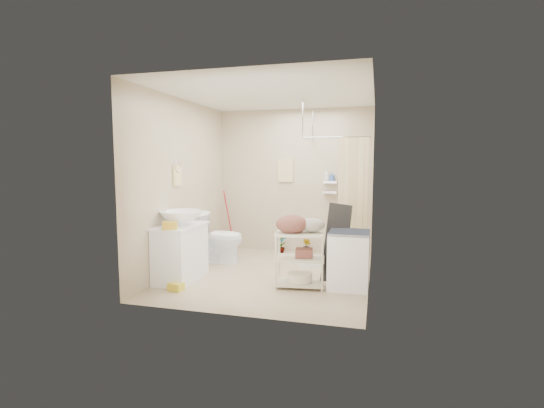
{
  "coord_description": "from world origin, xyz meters",
  "views": [
    {
      "loc": [
        1.47,
        -5.45,
        1.64
      ],
      "look_at": [
        -0.05,
        0.25,
        1.02
      ],
      "focal_mm": 26.0,
      "sensor_mm": 36.0,
      "label": 1
    }
  ],
  "objects": [
    {
      "name": "ironing_board",
      "position": [
        0.96,
        -0.14,
        0.56
      ],
      "size": [
        0.33,
        0.16,
        1.12
      ],
      "primitive_type": null,
      "rotation": [
        0.0,
        0.0,
        0.21
      ],
      "color": "black",
      "rests_on": "ground"
    },
    {
      "name": "shampoo_bottle_a",
      "position": [
        0.61,
        1.5,
        1.43
      ],
      "size": [
        0.09,
        0.09,
        0.21
      ],
      "primitive_type": "imported",
      "rotation": [
        0.0,
        0.0,
        -0.12
      ],
      "color": "silver",
      "rests_on": "shower"
    },
    {
      "name": "potted_plant_b",
      "position": [
        0.28,
        1.43,
        0.15
      ],
      "size": [
        0.21,
        0.21,
        0.29
      ],
      "primitive_type": "imported",
      "rotation": [
        0.0,
        0.0,
        -0.75
      ],
      "color": "brown",
      "rests_on": "ground"
    },
    {
      "name": "towel_ring",
      "position": [
        -1.38,
        -0.2,
        1.47
      ],
      "size": [
        0.04,
        0.22,
        0.34
      ],
      "primitive_type": null,
      "color": "#F4E690",
      "rests_on": "wall_left"
    },
    {
      "name": "shampoo_bottle_b",
      "position": [
        0.7,
        1.53,
        1.4
      ],
      "size": [
        0.09,
        0.09,
        0.15
      ],
      "primitive_type": "imported",
      "rotation": [
        0.0,
        0.0,
        -0.41
      ],
      "color": "#385EAC",
      "rests_on": "shower"
    },
    {
      "name": "potted_plant_a",
      "position": [
        -0.19,
        1.42,
        0.17
      ],
      "size": [
        0.19,
        0.14,
        0.34
      ],
      "primitive_type": "imported",
      "rotation": [
        0.0,
        0.0,
        -0.1
      ],
      "color": "#994F2F",
      "rests_on": "ground"
    },
    {
      "name": "ceiling",
      "position": [
        0.0,
        0.0,
        2.6
      ],
      "size": [
        2.8,
        3.2,
        0.04
      ],
      "primitive_type": "cube",
      "color": "silver",
      "rests_on": "ground"
    },
    {
      "name": "tp_holder",
      "position": [
        -1.36,
        0.05,
        0.72
      ],
      "size": [
        0.08,
        0.12,
        0.14
      ],
      "primitive_type": null,
      "color": "silver",
      "rests_on": "wall_left"
    },
    {
      "name": "floor",
      "position": [
        0.0,
        0.0,
        0.0
      ],
      "size": [
        3.2,
        3.2,
        0.0
      ],
      "primitive_type": "plane",
      "color": "#BFAF8F",
      "rests_on": "ground"
    },
    {
      "name": "shower",
      "position": [
        0.85,
        1.05,
        1.05
      ],
      "size": [
        1.1,
        1.1,
        2.1
      ],
      "primitive_type": null,
      "color": "white",
      "rests_on": "ground"
    },
    {
      "name": "wall_back",
      "position": [
        0.0,
        1.6,
        1.3
      ],
      "size": [
        2.8,
        0.04,
        2.6
      ],
      "primitive_type": "cube",
      "color": "beige",
      "rests_on": "ground"
    },
    {
      "name": "floor_basket",
      "position": [
        -1.0,
        -1.01,
        0.07
      ],
      "size": [
        0.29,
        0.24,
        0.14
      ],
      "primitive_type": "cube",
      "rotation": [
        0.0,
        0.0,
        -0.15
      ],
      "color": "yellow",
      "rests_on": "ground"
    },
    {
      "name": "vanity",
      "position": [
        -1.16,
        -0.56,
        0.39
      ],
      "size": [
        0.5,
        0.89,
        0.78
      ],
      "primitive_type": "cube",
      "rotation": [
        0.0,
        0.0,
        0.01
      ],
      "color": "white",
      "rests_on": "ground"
    },
    {
      "name": "wall_left",
      "position": [
        -1.4,
        0.0,
        1.3
      ],
      "size": [
        0.04,
        3.2,
        2.6
      ],
      "primitive_type": "cube",
      "color": "beige",
      "rests_on": "ground"
    },
    {
      "name": "wall_right",
      "position": [
        1.4,
        0.0,
        1.3
      ],
      "size": [
        0.04,
        3.2,
        2.6
      ],
      "primitive_type": "cube",
      "color": "beige",
      "rests_on": "ground"
    },
    {
      "name": "counter_basket",
      "position": [
        -1.11,
        -0.92,
        0.83
      ],
      "size": [
        0.23,
        0.2,
        0.1
      ],
      "primitive_type": "cube",
      "rotation": [
        0.0,
        0.0,
        0.42
      ],
      "color": "gold",
      "rests_on": "vanity"
    },
    {
      "name": "toilet",
      "position": [
        -1.04,
        0.5,
        0.42
      ],
      "size": [
        0.83,
        0.49,
        0.83
      ],
      "primitive_type": "imported",
      "rotation": [
        0.0,
        0.0,
        1.6
      ],
      "color": "white",
      "rests_on": "ground"
    },
    {
      "name": "washing_machine",
      "position": [
        1.14,
        -0.3,
        0.38
      ],
      "size": [
        0.51,
        0.53,
        0.75
      ],
      "primitive_type": "cube",
      "rotation": [
        0.0,
        0.0,
        -0.0
      ],
      "color": "white",
      "rests_on": "ground"
    },
    {
      "name": "sink",
      "position": [
        -1.14,
        -0.57,
        0.88
      ],
      "size": [
        0.73,
        0.73,
        0.2
      ],
      "primitive_type": "imported",
      "rotation": [
        0.0,
        0.0,
        -0.31
      ],
      "color": "white",
      "rests_on": "vanity"
    },
    {
      "name": "hanging_towel",
      "position": [
        -0.15,
        1.58,
        1.5
      ],
      "size": [
        0.28,
        0.03,
        0.42
      ],
      "primitive_type": "cube",
      "color": "beige",
      "rests_on": "wall_back"
    },
    {
      "name": "wall_front",
      "position": [
        0.0,
        -1.6,
        1.3
      ],
      "size": [
        2.8,
        0.04,
        2.6
      ],
      "primitive_type": "cube",
      "color": "beige",
      "rests_on": "ground"
    },
    {
      "name": "laundry_rack",
      "position": [
        0.51,
        -0.45,
        0.44
      ],
      "size": [
        0.68,
        0.45,
        0.88
      ],
      "primitive_type": null,
      "rotation": [
        0.0,
        0.0,
        0.12
      ],
      "color": "beige",
      "rests_on": "ground"
    },
    {
      "name": "mop",
      "position": [
        -1.25,
        1.45,
        0.56
      ],
      "size": [
        0.13,
        0.13,
        1.12
      ],
      "primitive_type": null,
      "rotation": [
        0.0,
        0.0,
        0.23
      ],
      "color": "red",
      "rests_on": "ground"
    }
  ]
}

